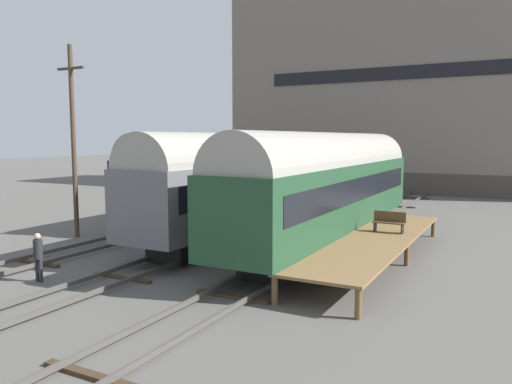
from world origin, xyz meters
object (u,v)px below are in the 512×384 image
Objects in this scene: bench at (389,221)px; utility_pole at (73,139)px; person_worker at (38,253)px; train_car_grey at (239,179)px; train_car_navy at (215,170)px; train_car_green at (329,182)px.

utility_pole reaches higher than bench.
person_worker is at bearing -134.57° from bench.
bench is at bearing 45.43° from person_worker.
train_car_grey reaches higher than person_worker.
utility_pole is (-7.57, -3.80, 2.01)m from train_car_grey.
person_worker is at bearing -102.97° from train_car_grey.
train_car_grey is at bearing 179.30° from bench.
utility_pole reaches higher than person_worker.
utility_pole reaches higher than train_car_navy.
train_car_green is 13.09m from utility_pole.
person_worker is (-7.03, -10.67, -1.98)m from train_car_green.
person_worker is 0.18× the size of utility_pole.
person_worker is 9.20m from utility_pole.
train_car_navy reaches higher than bench.
train_car_grey is 10.71m from person_worker.
utility_pole reaches higher than train_car_grey.
train_car_navy reaches higher than train_car_grey.
train_car_navy reaches higher than person_worker.
utility_pole is (-5.21, 6.46, 3.98)m from person_worker.
utility_pole is at bearing -108.33° from train_car_navy.
train_car_green reaches higher than train_car_grey.
utility_pole is at bearing 128.86° from person_worker.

